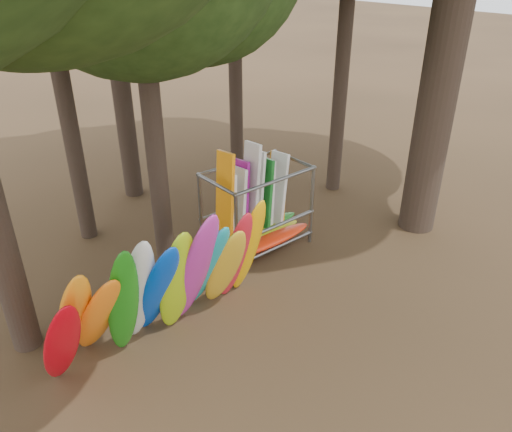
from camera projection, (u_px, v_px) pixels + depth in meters
ground at (297, 290)px, 11.82m from camera, size 120.00×120.00×0.00m
kayak_row at (166, 286)px, 9.75m from camera, size 5.07×2.14×3.14m
storage_rack at (256, 211)px, 13.11m from camera, size 3.13×1.53×2.91m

